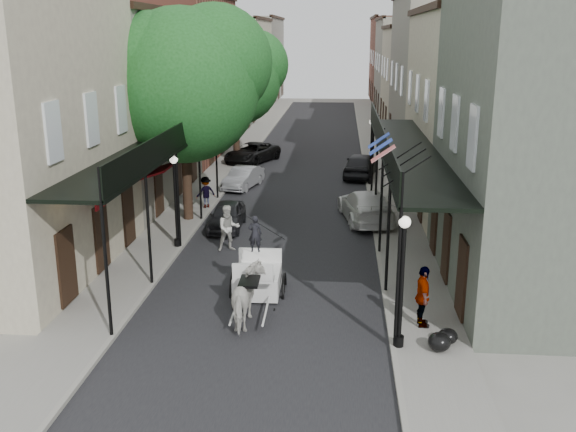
% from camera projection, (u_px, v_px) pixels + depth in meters
% --- Properties ---
extents(ground, '(140.00, 140.00, 0.00)m').
position_uv_depth(ground, '(260.00, 314.00, 19.90)').
color(ground, gray).
rests_on(ground, ground).
extents(road, '(8.00, 90.00, 0.01)m').
position_uv_depth(road, '(301.00, 177.00, 39.08)').
color(road, black).
rests_on(road, ground).
extents(sidewalk_left, '(2.20, 90.00, 0.12)m').
position_uv_depth(sidewalk_left, '(220.00, 175.00, 39.46)').
color(sidewalk_left, gray).
rests_on(sidewalk_left, ground).
extents(sidewalk_right, '(2.20, 90.00, 0.12)m').
position_uv_depth(sidewalk_right, '(384.00, 178.00, 38.66)').
color(sidewalk_right, gray).
rests_on(sidewalk_right, ground).
extents(building_row_left, '(5.00, 80.00, 10.50)m').
position_uv_depth(building_row_left, '(195.00, 78.00, 47.93)').
color(building_row_left, '#C1B89A').
rests_on(building_row_left, ground).
extents(building_row_right, '(5.00, 80.00, 10.50)m').
position_uv_depth(building_row_right, '(428.00, 79.00, 46.54)').
color(building_row_right, gray).
rests_on(building_row_right, ground).
extents(gallery_left, '(2.20, 18.05, 4.88)m').
position_uv_depth(gallery_left, '(163.00, 145.00, 25.87)').
color(gallery_left, black).
rests_on(gallery_left, sidewalk_left).
extents(gallery_right, '(2.20, 18.05, 4.88)m').
position_uv_depth(gallery_right, '(402.00, 149.00, 25.10)').
color(gallery_right, black).
rests_on(gallery_right, sidewalk_right).
extents(tree_near, '(7.31, 6.80, 9.63)m').
position_uv_depth(tree_near, '(193.00, 79.00, 28.23)').
color(tree_near, '#382619').
rests_on(tree_near, sidewalk_left).
extents(tree_far, '(6.45, 6.00, 8.61)m').
position_uv_depth(tree_far, '(241.00, 75.00, 41.83)').
color(tree_far, '#382619').
rests_on(tree_far, sidewalk_left).
extents(lamppost_right_near, '(0.32, 0.32, 3.71)m').
position_uv_depth(lamppost_right_near, '(402.00, 280.00, 17.10)').
color(lamppost_right_near, black).
rests_on(lamppost_right_near, sidewalk_right).
extents(lamppost_left, '(0.32, 0.32, 3.71)m').
position_uv_depth(lamppost_left, '(176.00, 200.00, 25.43)').
color(lamppost_left, black).
rests_on(lamppost_left, sidewalk_left).
extents(lamppost_right_far, '(0.32, 0.32, 3.71)m').
position_uv_depth(lamppost_right_far, '(371.00, 150.00, 36.27)').
color(lamppost_right_far, black).
rests_on(lamppost_right_far, sidewalk_right).
extents(horse, '(0.98, 2.08, 1.74)m').
position_uv_depth(horse, '(249.00, 297.00, 19.00)').
color(horse, beige).
rests_on(horse, ground).
extents(carriage, '(1.85, 2.60, 2.91)m').
position_uv_depth(carriage, '(259.00, 258.00, 21.53)').
color(carriage, black).
rests_on(carriage, ground).
extents(pedestrian_walking, '(1.10, 0.99, 1.86)m').
position_uv_depth(pedestrian_walking, '(229.00, 228.00, 25.54)').
color(pedestrian_walking, beige).
rests_on(pedestrian_walking, ground).
extents(pedestrian_sidewalk_left, '(1.15, 1.05, 1.55)m').
position_uv_depth(pedestrian_sidewalk_left, '(206.00, 192.00, 31.54)').
color(pedestrian_sidewalk_left, gray).
rests_on(pedestrian_sidewalk_left, sidewalk_left).
extents(pedestrian_sidewalk_right, '(0.48, 1.09, 1.84)m').
position_uv_depth(pedestrian_sidewalk_right, '(423.00, 297.00, 18.58)').
color(pedestrian_sidewalk_right, gray).
rests_on(pedestrian_sidewalk_right, sidewalk_right).
extents(car_left_near, '(1.44, 3.52, 1.19)m').
position_uv_depth(car_left_near, '(227.00, 215.00, 28.56)').
color(car_left_near, black).
rests_on(car_left_near, ground).
extents(car_left_mid, '(2.05, 3.82, 1.19)m').
position_uv_depth(car_left_mid, '(243.00, 178.00, 36.11)').
color(car_left_mid, gray).
rests_on(car_left_mid, ground).
extents(car_left_far, '(3.86, 5.23, 1.32)m').
position_uv_depth(car_left_far, '(252.00, 153.00, 43.33)').
color(car_left_far, black).
rests_on(car_left_far, ground).
extents(car_right_near, '(2.83, 5.25, 1.45)m').
position_uv_depth(car_right_near, '(366.00, 206.00, 29.64)').
color(car_right_near, silver).
rests_on(car_right_near, ground).
extents(car_right_far, '(2.38, 4.62, 1.50)m').
position_uv_depth(car_right_far, '(361.00, 165.00, 38.87)').
color(car_right_far, black).
rests_on(car_right_far, ground).
extents(trash_bags, '(0.88, 1.03, 0.53)m').
position_uv_depth(trash_bags, '(443.00, 340.00, 17.43)').
color(trash_bags, black).
rests_on(trash_bags, sidewalk_right).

